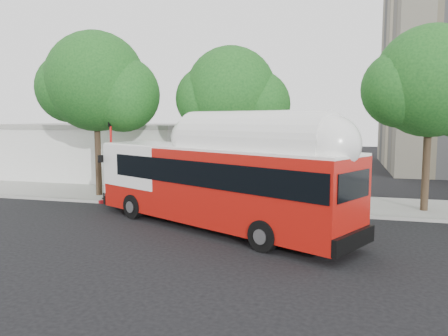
% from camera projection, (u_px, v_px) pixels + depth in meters
% --- Properties ---
extents(ground, '(120.00, 120.00, 0.00)m').
position_uv_depth(ground, '(218.00, 229.00, 18.54)').
color(ground, black).
rests_on(ground, ground).
extents(sidewalk, '(60.00, 5.00, 0.15)m').
position_uv_depth(sidewalk, '(250.00, 200.00, 24.77)').
color(sidewalk, gray).
rests_on(sidewalk, ground).
extents(curb_strip, '(60.00, 0.30, 0.15)m').
position_uv_depth(curb_strip, '(239.00, 209.00, 22.27)').
color(curb_strip, gray).
rests_on(curb_strip, ground).
extents(red_curb_segment, '(10.00, 0.32, 0.16)m').
position_uv_depth(red_curb_segment, '(184.00, 206.00, 23.05)').
color(red_curb_segment, maroon).
rests_on(red_curb_segment, ground).
extents(street_tree_left, '(6.67, 5.80, 9.74)m').
position_uv_depth(street_tree_left, '(104.00, 85.00, 25.35)').
color(street_tree_left, '#2D2116').
rests_on(street_tree_left, ground).
extents(street_tree_mid, '(5.75, 5.00, 8.62)m').
position_uv_depth(street_tree_mid, '(238.00, 96.00, 23.84)').
color(street_tree_mid, '#2D2116').
rests_on(street_tree_mid, ground).
extents(street_tree_right, '(6.21, 5.40, 9.18)m').
position_uv_depth(street_tree_right, '(440.00, 86.00, 20.99)').
color(street_tree_right, '#2D2116').
rests_on(street_tree_right, ground).
extents(low_commercial_bldg, '(16.20, 10.20, 4.25)m').
position_uv_depth(low_commercial_bldg, '(100.00, 150.00, 35.37)').
color(low_commercial_bldg, silver).
rests_on(low_commercial_bldg, ground).
extents(transit_bus, '(13.13, 8.26, 4.01)m').
position_uv_depth(transit_bus, '(216.00, 185.00, 18.48)').
color(transit_bus, '#A8120B').
rests_on(transit_bus, ground).
extents(signal_pole, '(0.13, 0.43, 4.51)m').
position_uv_depth(signal_pole, '(112.00, 161.00, 24.50)').
color(signal_pole, red).
rests_on(signal_pole, ground).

